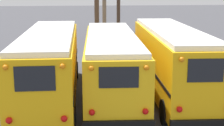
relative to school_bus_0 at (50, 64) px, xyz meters
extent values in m
plane|color=#424247|center=(2.95, 0.70, -1.78)|extent=(160.00, 160.00, 0.00)
cube|color=#EAAA0F|center=(0.00, 0.02, -0.07)|extent=(2.46, 10.36, 2.73)
cube|color=white|center=(0.00, 0.02, 1.40)|extent=(2.27, 9.94, 0.20)
cube|color=black|center=(-0.05, -5.16, 0.68)|extent=(1.29, 0.04, 0.82)
sphere|color=red|center=(-0.94, -5.19, -0.68)|extent=(0.22, 0.22, 0.22)
sphere|color=orange|center=(-0.94, -5.19, 1.08)|extent=(0.18, 0.18, 0.18)
sphere|color=red|center=(0.83, -5.21, -0.68)|extent=(0.22, 0.22, 0.22)
sphere|color=orange|center=(0.83, -5.21, 1.08)|extent=(0.18, 0.18, 0.18)
cube|color=black|center=(-1.19, 0.03, -0.27)|extent=(0.13, 10.13, 0.14)
cube|color=black|center=(1.19, 0.01, -0.27)|extent=(0.13, 10.13, 0.14)
cylinder|color=black|center=(-1.06, 3.90, -1.28)|extent=(0.29, 0.99, 0.99)
cylinder|color=black|center=(1.14, 3.87, -1.28)|extent=(0.29, 0.99, 0.99)
cylinder|color=black|center=(-1.14, -3.84, -1.28)|extent=(0.29, 0.99, 0.99)
cylinder|color=black|center=(1.06, -3.86, -1.28)|extent=(0.29, 0.99, 0.99)
cube|color=yellow|center=(2.95, 0.74, -0.17)|extent=(3.00, 10.82, 2.47)
cube|color=white|center=(2.95, 0.74, 1.17)|extent=(2.78, 10.38, 0.20)
cube|color=black|center=(2.69, -4.65, -1.22)|extent=(2.55, 0.32, 0.36)
cube|color=black|center=(2.69, -4.62, 0.51)|extent=(1.37, 0.10, 0.74)
sphere|color=red|center=(1.76, -4.61, -0.72)|extent=(0.22, 0.22, 0.22)
sphere|color=orange|center=(1.76, -4.61, 0.85)|extent=(0.18, 0.18, 0.18)
sphere|color=red|center=(3.62, -4.70, -0.72)|extent=(0.22, 0.22, 0.22)
sphere|color=orange|center=(3.62, -4.70, 0.85)|extent=(0.18, 0.18, 0.18)
cube|color=black|center=(1.69, 0.80, -0.35)|extent=(0.53, 10.49, 0.14)
cube|color=black|center=(4.21, 0.68, -0.35)|extent=(0.53, 10.49, 0.14)
cylinder|color=black|center=(1.98, 4.85, -1.24)|extent=(0.33, 1.08, 1.07)
cylinder|color=black|center=(4.31, 4.74, -1.24)|extent=(0.33, 1.08, 1.07)
cylinder|color=black|center=(1.59, -3.25, -1.24)|extent=(0.33, 1.08, 1.07)
cylinder|color=black|center=(3.92, -3.37, -1.24)|extent=(0.33, 1.08, 1.07)
cube|color=#EAAA0F|center=(5.90, 0.50, -0.04)|extent=(2.74, 10.63, 2.77)
cube|color=white|center=(5.90, 0.50, 1.44)|extent=(2.54, 10.20, 0.20)
cube|color=black|center=(5.68, -4.81, -1.24)|extent=(2.36, 0.30, 0.36)
cube|color=black|center=(5.68, -4.78, 0.72)|extent=(1.27, 0.08, 0.83)
sphere|color=red|center=(4.82, -4.78, -0.66)|extent=(0.22, 0.22, 0.22)
sphere|color=orange|center=(4.82, -4.78, 1.12)|extent=(0.18, 0.18, 0.18)
cube|color=black|center=(4.74, 0.55, -0.25)|extent=(0.45, 10.32, 0.14)
cube|color=black|center=(7.07, 0.45, -0.25)|extent=(0.45, 10.32, 0.14)
cylinder|color=black|center=(4.99, 4.51, -1.27)|extent=(0.32, 1.03, 1.02)
cylinder|color=black|center=(7.14, 4.42, -1.27)|extent=(0.32, 1.03, 1.02)
cylinder|color=black|center=(4.66, -3.42, -1.27)|extent=(0.32, 1.03, 1.02)
cylinder|color=black|center=(6.81, -3.51, -1.27)|extent=(0.32, 1.03, 1.02)
cylinder|color=#75604C|center=(3.46, 12.06, 2.44)|extent=(0.32, 0.32, 8.43)
cylinder|color=brown|center=(3.09, 16.49, 1.10)|extent=(0.44, 0.44, 5.76)
cylinder|color=#473323|center=(5.97, 23.70, 0.68)|extent=(0.42, 0.42, 4.91)
camera|label=1|loc=(1.37, -15.83, 3.55)|focal=55.00mm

